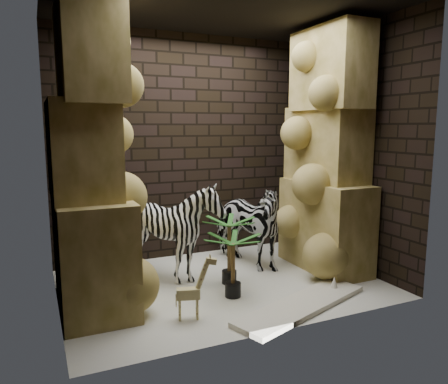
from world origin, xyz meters
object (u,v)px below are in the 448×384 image
zebra_right (244,218)px  zebra_left (175,236)px  surfboard (302,305)px  giraffe_toy (188,287)px  palm_back (233,266)px  palm_front (229,250)px

zebra_right → zebra_left: (-0.97, -0.13, -0.10)m
zebra_right → surfboard: (-0.05, -1.37, -0.61)m
giraffe_toy → palm_back: (0.61, 0.31, 0.02)m
zebra_right → palm_front: size_ratio=1.64×
palm_front → surfboard: 1.05m
zebra_right → surfboard: bearing=-110.3°
giraffe_toy → palm_front: 1.00m
giraffe_toy → palm_back: bearing=43.2°
zebra_right → palm_front: zebra_right is taller
zebra_left → palm_front: 0.65m
zebra_left → palm_back: 0.84m
zebra_left → surfboard: (0.92, -1.24, -0.51)m
palm_front → palm_back: 0.39m
giraffe_toy → surfboard: size_ratio=0.38×
zebra_left → palm_front: size_ratio=1.52×
zebra_right → surfboard: 1.50m
giraffe_toy → palm_back: size_ratio=0.93×
surfboard → zebra_left: bearing=107.1°
zebra_left → palm_back: size_ratio=1.74×
palm_back → giraffe_toy: bearing=-152.9°
zebra_right → palm_back: (-0.56, -0.83, -0.30)m
surfboard → palm_back: bearing=113.9°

